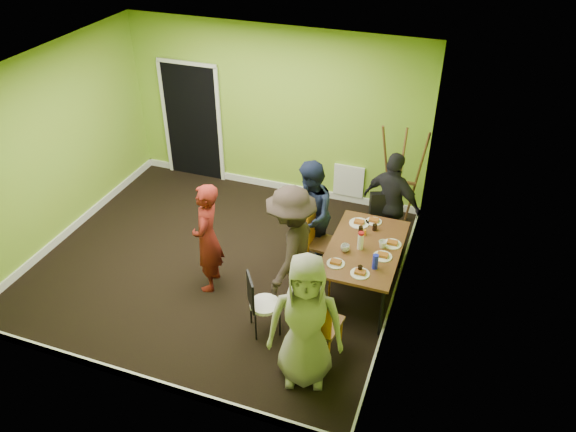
# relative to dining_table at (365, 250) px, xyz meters

# --- Properties ---
(ground) EXTENTS (5.00, 5.00, 0.00)m
(ground) POSITION_rel_dining_table_xyz_m (-2.05, -0.08, -0.70)
(ground) COLOR black
(ground) RESTS_ON ground
(room_walls) EXTENTS (5.04, 4.54, 2.82)m
(room_walls) POSITION_rel_dining_table_xyz_m (-2.07, -0.03, 0.29)
(room_walls) COLOR #8DB62F
(room_walls) RESTS_ON ground
(dining_table) EXTENTS (0.90, 1.50, 0.75)m
(dining_table) POSITION_rel_dining_table_xyz_m (0.00, 0.00, 0.00)
(dining_table) COLOR black
(dining_table) RESTS_ON ground
(chair_left_far) EXTENTS (0.44, 0.44, 0.99)m
(chair_left_far) POSITION_rel_dining_table_xyz_m (-0.68, 0.28, -0.14)
(chair_left_far) COLOR orange
(chair_left_far) RESTS_ON ground
(chair_left_near) EXTENTS (0.42, 0.41, 0.89)m
(chair_left_near) POSITION_rel_dining_table_xyz_m (-0.63, -0.34, -0.19)
(chair_left_near) COLOR orange
(chair_left_near) RESTS_ON ground
(chair_back_end) EXTENTS (0.54, 0.58, 0.97)m
(chair_back_end) POSITION_rel_dining_table_xyz_m (0.05, 0.95, -0.01)
(chair_back_end) COLOR orange
(chair_back_end) RESTS_ON ground
(chair_front_end) EXTENTS (0.47, 0.47, 1.01)m
(chair_front_end) POSITION_rel_dining_table_xyz_m (-0.21, -1.30, -0.13)
(chair_front_end) COLOR orange
(chair_front_end) RESTS_ON ground
(chair_bentwood) EXTENTS (0.46, 0.45, 0.85)m
(chair_bentwood) POSITION_rel_dining_table_xyz_m (-1.00, -1.10, -0.23)
(chair_bentwood) COLOR black
(chair_bentwood) RESTS_ON ground
(easel) EXTENTS (0.69, 0.65, 1.72)m
(easel) POSITION_rel_dining_table_xyz_m (0.14, 1.67, 0.15)
(easel) COLOR brown
(easel) RESTS_ON ground
(plate_near_left) EXTENTS (0.27, 0.27, 0.01)m
(plate_near_left) POSITION_rel_dining_table_xyz_m (-0.20, 0.48, 0.06)
(plate_near_left) COLOR white
(plate_near_left) RESTS_ON dining_table
(plate_near_right) EXTENTS (0.22, 0.22, 0.01)m
(plate_near_right) POSITION_rel_dining_table_xyz_m (-0.26, -0.46, 0.06)
(plate_near_right) COLOR white
(plate_near_right) RESTS_ON dining_table
(plate_far_back) EXTENTS (0.22, 0.22, 0.01)m
(plate_far_back) POSITION_rel_dining_table_xyz_m (-0.02, 0.59, 0.06)
(plate_far_back) COLOR white
(plate_far_back) RESTS_ON dining_table
(plate_far_front) EXTENTS (0.23, 0.23, 0.01)m
(plate_far_front) POSITION_rel_dining_table_xyz_m (0.06, -0.55, 0.06)
(plate_far_front) COLOR white
(plate_far_front) RESTS_ON dining_table
(plate_wall_back) EXTENTS (0.23, 0.23, 0.01)m
(plate_wall_back) POSITION_rel_dining_table_xyz_m (0.31, 0.16, 0.06)
(plate_wall_back) COLOR white
(plate_wall_back) RESTS_ON dining_table
(plate_wall_front) EXTENTS (0.24, 0.24, 0.01)m
(plate_wall_front) POSITION_rel_dining_table_xyz_m (0.25, -0.13, 0.06)
(plate_wall_front) COLOR white
(plate_wall_front) RESTS_ON dining_table
(thermos) EXTENTS (0.08, 0.08, 0.22)m
(thermos) POSITION_rel_dining_table_xyz_m (-0.05, -0.06, 0.16)
(thermos) COLOR white
(thermos) RESTS_ON dining_table
(blue_bottle) EXTENTS (0.07, 0.07, 0.20)m
(blue_bottle) POSITION_rel_dining_table_xyz_m (0.21, -0.38, 0.15)
(blue_bottle) COLOR #1B24CB
(blue_bottle) RESTS_ON dining_table
(orange_bottle) EXTENTS (0.03, 0.03, 0.08)m
(orange_bottle) POSITION_rel_dining_table_xyz_m (-0.06, 0.24, 0.10)
(orange_bottle) COLOR orange
(orange_bottle) RESTS_ON dining_table
(glass_mid) EXTENTS (0.06, 0.06, 0.10)m
(glass_mid) POSITION_rel_dining_table_xyz_m (-0.13, 0.27, 0.11)
(glass_mid) COLOR black
(glass_mid) RESTS_ON dining_table
(glass_back) EXTENTS (0.06, 0.06, 0.09)m
(glass_back) POSITION_rel_dining_table_xyz_m (0.03, 0.40, 0.10)
(glass_back) COLOR black
(glass_back) RESTS_ON dining_table
(glass_front) EXTENTS (0.06, 0.06, 0.09)m
(glass_front) POSITION_rel_dining_table_xyz_m (0.05, -0.51, 0.10)
(glass_front) COLOR black
(glass_front) RESTS_ON dining_table
(cup_a) EXTENTS (0.11, 0.11, 0.09)m
(cup_a) POSITION_rel_dining_table_xyz_m (-0.22, -0.17, 0.10)
(cup_a) COLOR white
(cup_a) RESTS_ON dining_table
(cup_b) EXTENTS (0.10, 0.10, 0.10)m
(cup_b) POSITION_rel_dining_table_xyz_m (0.21, 0.06, 0.10)
(cup_b) COLOR white
(cup_b) RESTS_ON dining_table
(person_standing) EXTENTS (0.49, 0.63, 1.55)m
(person_standing) POSITION_rel_dining_table_xyz_m (-1.95, -0.53, 0.08)
(person_standing) COLOR maroon
(person_standing) RESTS_ON ground
(person_left_far) EXTENTS (0.83, 0.92, 1.56)m
(person_left_far) POSITION_rel_dining_table_xyz_m (-0.87, 0.42, 0.09)
(person_left_far) COLOR #161F39
(person_left_far) RESTS_ON ground
(person_left_near) EXTENTS (0.65, 1.11, 1.70)m
(person_left_near) POSITION_rel_dining_table_xyz_m (-0.83, -0.47, 0.15)
(person_left_near) COLOR black
(person_left_near) RESTS_ON ground
(person_back_end) EXTENTS (0.99, 0.70, 1.56)m
(person_back_end) POSITION_rel_dining_table_xyz_m (0.13, 1.07, 0.09)
(person_back_end) COLOR black
(person_back_end) RESTS_ON ground
(person_front_end) EXTENTS (0.92, 0.73, 1.66)m
(person_front_end) POSITION_rel_dining_table_xyz_m (-0.27, -1.60, 0.13)
(person_front_end) COLOR gray
(person_front_end) RESTS_ON ground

